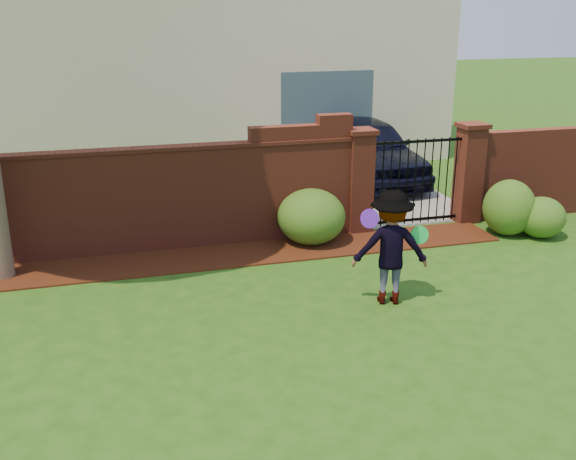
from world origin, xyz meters
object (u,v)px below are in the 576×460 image
object	(u,v)px
car	(371,151)
man	(391,248)
frisbee_purple	(370,218)
frisbee_green	(419,235)

from	to	relation	value
car	man	bearing A→B (deg)	-110.99
car	man	distance (m)	6.65
frisbee_purple	frisbee_green	xyz separation A→B (m)	(0.79, 0.12, -0.34)
frisbee_purple	frisbee_green	distance (m)	0.87
man	frisbee_green	world-z (taller)	man
car	frisbee_green	xyz separation A→B (m)	(-1.92, -6.31, 0.24)
frisbee_green	frisbee_purple	bearing A→B (deg)	-171.27
car	frisbee_purple	bearing A→B (deg)	-113.58
car	frisbee_green	size ratio (longest dim) A/B	17.13
man	frisbee_green	size ratio (longest dim) A/B	6.34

